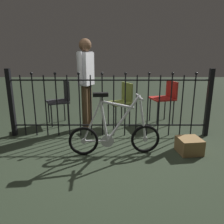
# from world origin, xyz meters

# --- Properties ---
(ground_plane) EXTENTS (20.00, 20.00, 0.00)m
(ground_plane) POSITION_xyz_m (0.00, 0.00, 0.00)
(ground_plane) COLOR #283223
(iron_fence) EXTENTS (3.33, 0.07, 1.13)m
(iron_fence) POSITION_xyz_m (-0.04, 0.72, 0.57)
(iron_fence) COLOR black
(iron_fence) RESTS_ON ground
(bicycle) EXTENTS (1.26, 0.40, 0.87)m
(bicycle) POSITION_xyz_m (0.07, 0.01, 0.30)
(bicycle) COLOR black
(bicycle) RESTS_ON ground
(chair_charcoal) EXTENTS (0.52, 0.52, 0.85)m
(chair_charcoal) POSITION_xyz_m (-0.95, 1.40, 0.52)
(chair_charcoal) COLOR black
(chair_charcoal) RESTS_ON ground
(chair_olive) EXTENTS (0.51, 0.51, 0.82)m
(chair_olive) POSITION_xyz_m (0.23, 1.29, 0.50)
(chair_olive) COLOR black
(chair_olive) RESTS_ON ground
(chair_red) EXTENTS (0.52, 0.52, 0.83)m
(chair_red) POSITION_xyz_m (1.10, 1.47, 0.53)
(chair_red) COLOR black
(chair_red) RESTS_ON ground
(person_visitor) EXTENTS (0.28, 0.45, 1.61)m
(person_visitor) POSITION_xyz_m (-0.43, 1.14, 0.96)
(person_visitor) COLOR #4C3823
(person_visitor) RESTS_ON ground
(display_crate) EXTENTS (0.35, 0.35, 0.21)m
(display_crate) POSITION_xyz_m (1.12, 0.05, 0.11)
(display_crate) COLOR olive
(display_crate) RESTS_ON ground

